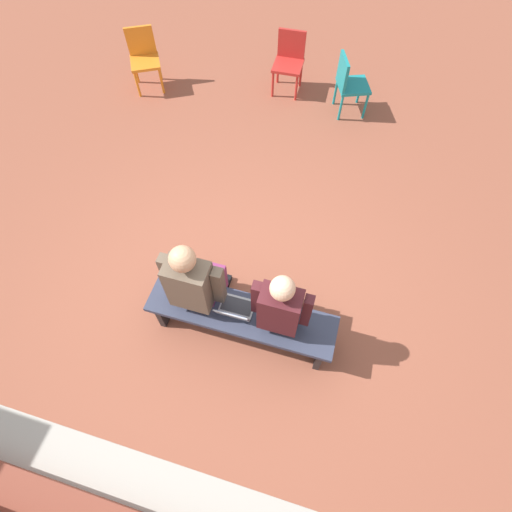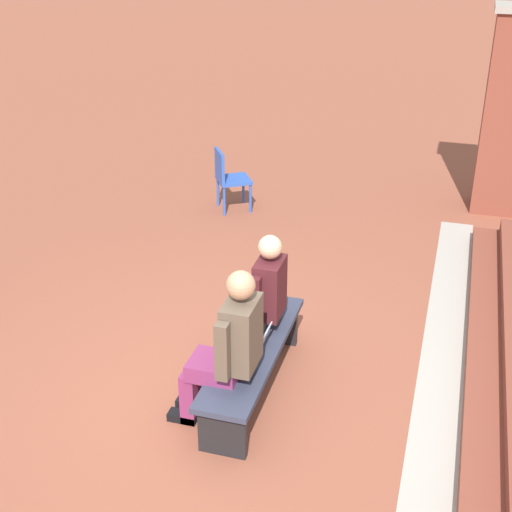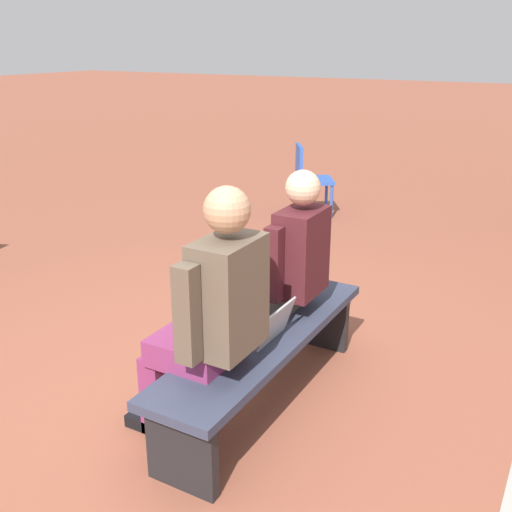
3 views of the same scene
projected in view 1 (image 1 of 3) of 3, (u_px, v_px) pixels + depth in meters
name	position (u px, v px, depth m)	size (l,w,h in m)	color
ground_plane	(228.00, 305.00, 4.26)	(60.00, 60.00, 0.00)	brown
concrete_strip	(188.00, 497.00, 3.33)	(8.31, 0.40, 0.01)	#A8A399
bench	(242.00, 317.00, 3.81)	(1.80, 0.44, 0.45)	#33384C
person_student	(282.00, 305.00, 3.49)	(0.52, 0.66, 1.31)	#4C473D
person_adult	(196.00, 280.00, 3.59)	(0.56, 0.71, 1.38)	#7F2D5B
laptop	(235.00, 310.00, 3.69)	(0.32, 0.29, 0.21)	#9EA0A5
plastic_chair_mid_courtyard	(349.00, 82.00, 5.54)	(0.55, 0.55, 0.84)	teal
plastic_chair_far_left	(144.00, 55.00, 5.88)	(0.57, 0.57, 0.84)	orange
plastic_chair_far_right	(289.00, 59.00, 5.84)	(0.43, 0.43, 0.84)	red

